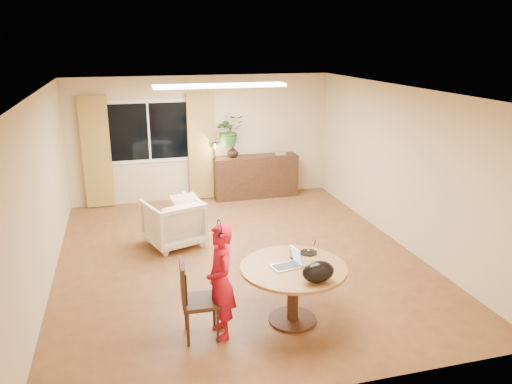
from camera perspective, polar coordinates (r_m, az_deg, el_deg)
The scene contains 24 objects.
floor at distance 7.96m, azimuth -2.01°, elevation -7.47°, with size 6.50×6.50×0.00m, color brown.
ceiling at distance 7.27m, azimuth -2.22°, elevation 11.51°, with size 6.50×6.50×0.00m, color white.
wall_back at distance 10.62m, azimuth -6.13°, elevation 6.12°, with size 5.50×5.50×0.00m, color #D4BC8A.
wall_left at distance 7.41m, azimuth -23.28°, elevation -0.04°, with size 6.50×6.50×0.00m, color #D4BC8A.
wall_right at distance 8.54m, azimuth 16.19°, elevation 2.82°, with size 6.50×6.50×0.00m, color #D4BC8A.
window at distance 10.45m, azimuth -12.15°, elevation 6.77°, with size 1.70×0.03×1.30m.
curtain_left at distance 10.44m, azimuth -17.77°, elevation 4.34°, with size 0.55×0.08×2.25m, color olive.
curtain_right at distance 10.55m, azimuth -6.29°, elevation 5.18°, with size 0.55×0.08×2.25m, color olive.
ceiling_panel at distance 8.44m, azimuth -4.10°, elevation 12.02°, with size 2.20×0.35×0.05m, color white.
dining_table at distance 6.06m, azimuth 4.28°, elevation -9.80°, with size 1.27×1.27×0.73m.
dining_chair at distance 5.84m, azimuth -6.33°, elevation -12.08°, with size 0.45×0.41×0.95m, color black, non-canonical shape.
child at distance 5.74m, azimuth -4.07°, elevation -10.15°, with size 0.33×0.50×1.37m, color #B30D24.
laptop at distance 5.92m, azimuth 3.39°, elevation -7.57°, with size 0.34×0.23×0.23m, color #B7B7BC, non-canonical shape.
tumbler at distance 6.18m, azimuth 4.28°, elevation -7.07°, with size 0.08×0.08×0.11m, color white, non-canonical shape.
wine_glass at distance 6.29m, azimuth 6.59°, elevation -6.32°, with size 0.07×0.07×0.19m, color white, non-canonical shape.
pot_lid at distance 6.35m, azimuth 6.02°, elevation -6.84°, with size 0.22×0.22×0.04m, color white, non-canonical shape.
handbag at distance 5.61m, azimuth 7.12°, elevation -9.04°, with size 0.37×0.22×0.25m, color black, non-canonical shape.
armchair at distance 8.39m, azimuth -9.41°, elevation -3.45°, with size 0.84×0.86×0.79m, color beige.
throw at distance 8.27m, azimuth -7.89°, elevation -0.70°, with size 0.45×0.55×0.03m, color beige, non-canonical shape.
sideboard at distance 10.81m, azimuth -0.05°, elevation 1.80°, with size 1.81×0.44×0.91m, color black.
vase at distance 10.55m, azimuth -2.68°, elevation 4.63°, with size 0.24×0.24×0.25m, color black.
bouquet at distance 10.45m, azimuth -3.08°, elevation 7.04°, with size 0.59×0.51×0.66m, color #286526.
book_stack at distance 10.84m, azimuth 2.82°, elevation 4.53°, with size 0.21×0.16×0.09m, color olive, non-canonical shape.
desk_lamp at distance 10.41m, azimuth -4.73°, elevation 4.75°, with size 0.15×0.15×0.36m, color black, non-canonical shape.
Camera 1 is at (-1.63, -7.05, 3.31)m, focal length 35.00 mm.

